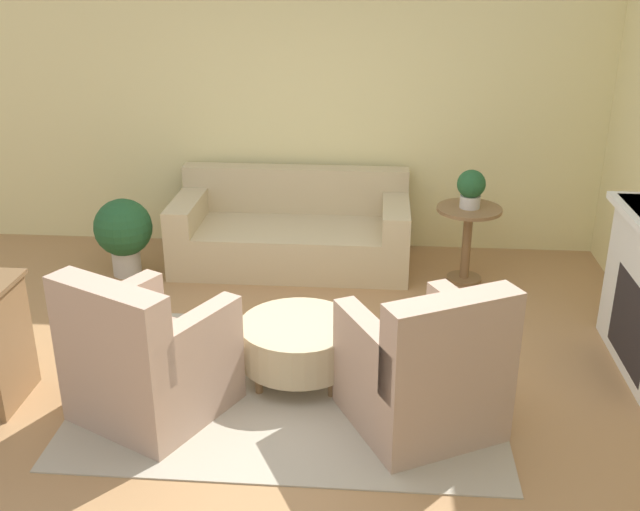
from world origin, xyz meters
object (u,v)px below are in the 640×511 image
armchair_left (146,362)px  ottoman_table (299,342)px  couch (292,233)px  potted_plant_on_side_table (471,187)px  side_table (468,231)px  potted_plant_floor (123,231)px  armchair_right (425,374)px

armchair_left → ottoman_table: size_ratio=1.37×
couch → potted_plant_on_side_table: bearing=-10.3°
ottoman_table → side_table: 2.18m
armchair_left → potted_plant_floor: bearing=111.6°
armchair_left → ottoman_table: bearing=30.3°
potted_plant_floor → ottoman_table: bearing=-42.9°
potted_plant_on_side_table → potted_plant_floor: size_ratio=0.47×
armchair_left → side_table: size_ratio=1.61×
armchair_right → potted_plant_on_side_table: potted_plant_on_side_table is taller
armchair_left → armchair_right: bearing=0.0°
couch → potted_plant_floor: bearing=-164.9°
side_table → potted_plant_on_side_table: 0.40m
armchair_right → ottoman_table: armchair_right is taller
ottoman_table → potted_plant_on_side_table: bearing=53.1°
armchair_left → couch: bearing=76.3°
couch → side_table: bearing=-10.3°
couch → potted_plant_floor: couch is taller
potted_plant_on_side_table → side_table: bearing=90.0°
couch → armchair_right: 2.78m
couch → side_table: size_ratio=3.14×
couch → side_table: (1.58, -0.29, 0.17)m
armchair_left → potted_plant_on_side_table: potted_plant_on_side_table is taller
ottoman_table → potted_plant_floor: bearing=137.1°
couch → ottoman_table: 2.04m
couch → armchair_left: size_ratio=1.95×
armchair_right → armchair_left: bearing=-180.0°
potted_plant_floor → potted_plant_on_side_table: bearing=2.1°
couch → ottoman_table: bearing=-82.2°
couch → potted_plant_on_side_table: size_ratio=6.43×
side_table → potted_plant_on_side_table: (0.00, -0.00, 0.40)m
armchair_right → potted_plant_floor: size_ratio=1.55×
armchair_left → side_table: (2.21, 2.26, 0.09)m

